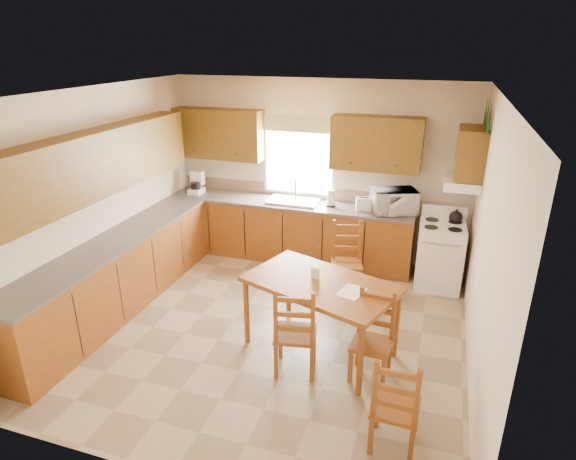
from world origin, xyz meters
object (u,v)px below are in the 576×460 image
(dining_table, at_px, (320,316))
(chair_far_right, at_px, (372,339))
(chair_far_left, at_px, (347,260))
(microwave, at_px, (394,201))
(chair_near_left, at_px, (296,328))
(chair_near_right, at_px, (396,402))
(stove, at_px, (439,256))

(dining_table, height_order, chair_far_right, chair_far_right)
(chair_far_left, xyz_separation_m, chair_far_right, (0.59, -1.67, -0.03))
(chair_far_left, bearing_deg, microwave, 45.69)
(microwave, height_order, chair_near_left, microwave)
(microwave, height_order, chair_far_left, microwave)
(microwave, distance_m, chair_far_right, 2.58)
(chair_near_right, height_order, chair_far_left, chair_far_left)
(stove, bearing_deg, chair_near_right, -96.64)
(microwave, relative_size, dining_table, 0.36)
(chair_far_left, relative_size, chair_far_right, 1.06)
(chair_far_left, bearing_deg, dining_table, -104.97)
(dining_table, bearing_deg, chair_near_left, -89.48)
(chair_near_left, distance_m, chair_far_left, 1.79)
(microwave, height_order, chair_far_right, microwave)
(dining_table, distance_m, chair_far_left, 1.37)
(chair_near_right, xyz_separation_m, chair_far_left, (-0.92, 2.49, 0.03))
(dining_table, bearing_deg, chair_near_right, -30.82)
(stove, height_order, chair_near_left, chair_near_left)
(chair_near_left, bearing_deg, microwave, -114.88)
(microwave, bearing_deg, chair_near_right, -105.46)
(stove, distance_m, chair_far_right, 2.32)
(microwave, height_order, dining_table, microwave)
(chair_near_left, distance_m, chair_far_right, 0.76)
(dining_table, height_order, chair_near_left, chair_near_left)
(chair_near_right, xyz_separation_m, chair_far_right, (-0.32, 0.82, 0.00))
(microwave, relative_size, chair_near_right, 0.61)
(chair_far_right, bearing_deg, dining_table, 157.93)
(stove, bearing_deg, chair_far_left, -155.68)
(stove, bearing_deg, dining_table, -123.29)
(microwave, distance_m, dining_table, 2.34)
(stove, relative_size, chair_far_left, 0.92)
(microwave, distance_m, chair_far_left, 1.13)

